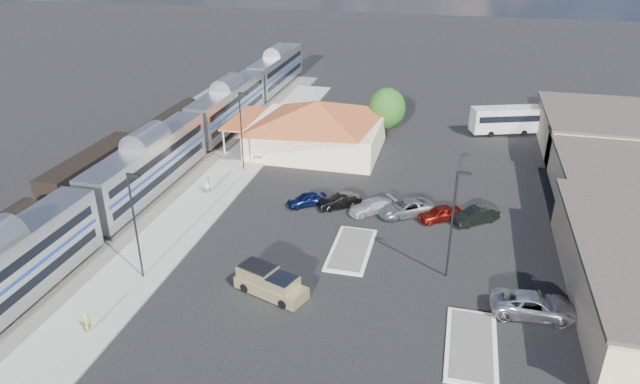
% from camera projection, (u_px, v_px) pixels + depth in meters
% --- Properties ---
extents(ground, '(280.00, 280.00, 0.00)m').
position_uv_depth(ground, '(299.00, 256.00, 47.49)').
color(ground, black).
rests_on(ground, ground).
extents(railbed, '(16.00, 100.00, 0.12)m').
position_uv_depth(railbed, '(125.00, 190.00, 59.03)').
color(railbed, '#4C4944').
rests_on(railbed, ground).
extents(platform, '(5.50, 92.00, 0.18)m').
position_uv_depth(platform, '(197.00, 208.00, 55.31)').
color(platform, gray).
rests_on(platform, ground).
extents(passenger_train, '(3.00, 104.00, 5.55)m').
position_uv_depth(passenger_train, '(149.00, 167.00, 57.39)').
color(passenger_train, silver).
rests_on(passenger_train, ground).
extents(freight_cars, '(2.80, 46.00, 4.00)m').
position_uv_depth(freight_cars, '(93.00, 174.00, 58.28)').
color(freight_cars, black).
rests_on(freight_cars, ground).
extents(station_depot, '(18.35, 12.24, 6.20)m').
position_uv_depth(station_depot, '(317.00, 126.00, 68.17)').
color(station_depot, beige).
rests_on(station_depot, ground).
extents(buildings_east, '(14.40, 51.40, 4.80)m').
position_uv_depth(buildings_east, '(630.00, 195.00, 52.97)').
color(buildings_east, '#C6B28C').
rests_on(buildings_east, ground).
extents(traffic_island_south, '(3.30, 7.50, 0.21)m').
position_uv_depth(traffic_island_south, '(351.00, 249.00, 48.34)').
color(traffic_island_south, silver).
rests_on(traffic_island_south, ground).
extents(traffic_island_north, '(3.30, 7.50, 0.21)m').
position_uv_depth(traffic_island_north, '(471.00, 345.00, 37.41)').
color(traffic_island_north, silver).
rests_on(traffic_island_north, ground).
extents(lamp_plat_s, '(1.08, 0.25, 9.00)m').
position_uv_depth(lamp_plat_s, '(135.00, 218.00, 42.30)').
color(lamp_plat_s, black).
rests_on(lamp_plat_s, ground).
extents(lamp_plat_n, '(1.08, 0.25, 9.00)m').
position_uv_depth(lamp_plat_n, '(242.00, 125.00, 61.58)').
color(lamp_plat_n, black).
rests_on(lamp_plat_n, ground).
extents(lamp_lot, '(1.08, 0.25, 9.00)m').
position_uv_depth(lamp_lot, '(454.00, 216.00, 42.58)').
color(lamp_lot, black).
rests_on(lamp_lot, ground).
extents(tree_depot, '(4.71, 4.71, 6.63)m').
position_uv_depth(tree_depot, '(387.00, 109.00, 71.40)').
color(tree_depot, '#382314').
rests_on(tree_depot, ground).
extents(pickup_truck, '(5.97, 3.83, 1.94)m').
position_uv_depth(pickup_truck, '(271.00, 283.00, 42.37)').
color(pickup_truck, tan).
rests_on(pickup_truck, ground).
extents(suv, '(6.08, 3.08, 1.65)m').
position_uv_depth(suv, '(534.00, 305.00, 40.14)').
color(suv, '#A1A2A8').
rests_on(suv, ground).
extents(coach_bus, '(11.29, 5.99, 3.57)m').
position_uv_depth(coach_bus, '(514.00, 119.00, 74.07)').
color(coach_bus, white).
rests_on(coach_bus, ground).
extents(person_a, '(0.45, 0.63, 1.63)m').
position_uv_depth(person_a, '(88.00, 322.00, 38.14)').
color(person_a, '#A8BC3B').
rests_on(person_a, platform).
extents(person_b, '(0.87, 1.03, 1.86)m').
position_uv_depth(person_b, '(207.00, 185.00, 57.71)').
color(person_b, silver).
rests_on(person_b, platform).
extents(parked_car_a, '(4.16, 3.55, 1.35)m').
position_uv_depth(parked_car_a, '(307.00, 199.00, 55.74)').
color(parked_car_a, '#0D1944').
rests_on(parked_car_a, ground).
extents(parked_car_b, '(4.33, 3.47, 1.38)m').
position_uv_depth(parked_car_b, '(340.00, 201.00, 55.30)').
color(parked_car_b, black).
rests_on(parked_car_b, ground).
extents(parked_car_c, '(4.80, 4.30, 1.34)m').
position_uv_depth(parked_car_c, '(372.00, 206.00, 54.36)').
color(parked_car_c, silver).
rests_on(parked_car_c, ground).
extents(parked_car_d, '(5.89, 4.95, 1.50)m').
position_uv_depth(parked_car_d, '(406.00, 208.00, 53.89)').
color(parked_car_d, gray).
rests_on(parked_car_d, ground).
extents(parked_car_e, '(4.36, 3.60, 1.40)m').
position_uv_depth(parked_car_e, '(440.00, 213.00, 52.96)').
color(parked_car_e, maroon).
rests_on(parked_car_e, ground).
extents(parked_car_f, '(4.51, 3.99, 1.48)m').
position_uv_depth(parked_car_f, '(475.00, 216.00, 52.51)').
color(parked_car_f, black).
rests_on(parked_car_f, ground).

